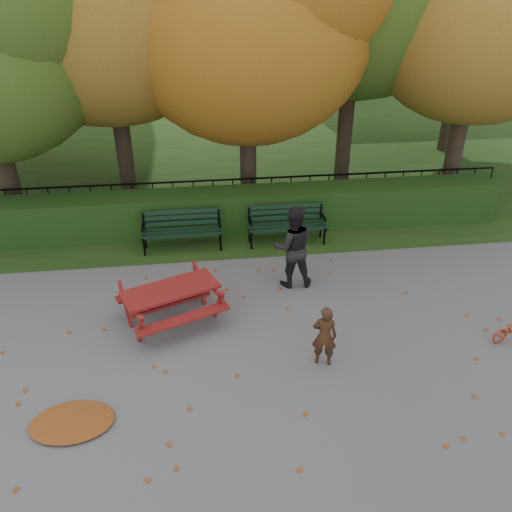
{
  "coord_description": "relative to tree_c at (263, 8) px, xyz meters",
  "views": [
    {
      "loc": [
        -0.92,
        -6.56,
        5.49
      ],
      "look_at": [
        0.09,
        1.33,
        1.0
      ],
      "focal_mm": 35.0,
      "sensor_mm": 36.0,
      "label": 1
    }
  ],
  "objects": [
    {
      "name": "ground",
      "position": [
        -0.83,
        -5.96,
        -4.82
      ],
      "size": [
        90.0,
        90.0,
        0.0
      ],
      "primitive_type": "plane",
      "color": "slate",
      "rests_on": "ground"
    },
    {
      "name": "grass_strip",
      "position": [
        -0.83,
        8.04,
        -4.82
      ],
      "size": [
        90.0,
        90.0,
        0.0
      ],
      "primitive_type": "plane",
      "color": "#193615",
      "rests_on": "ground"
    },
    {
      "name": "hedge",
      "position": [
        -0.83,
        -1.46,
        -4.32
      ],
      "size": [
        13.0,
        0.9,
        1.0
      ],
      "primitive_type": "cube",
      "color": "#13330E",
      "rests_on": "ground"
    },
    {
      "name": "iron_fence",
      "position": [
        -0.83,
        -0.66,
        -4.29
      ],
      "size": [
        14.0,
        0.04,
        1.02
      ],
      "color": "black",
      "rests_on": "ground"
    },
    {
      "name": "tree_c",
      "position": [
        0.0,
        0.0,
        0.0
      ],
      "size": [
        6.3,
        6.0,
        8.0
      ],
      "color": "black",
      "rests_on": "ground"
    },
    {
      "name": "bench_left",
      "position": [
        -2.13,
        -2.26,
        -4.3
      ],
      "size": [
        1.8,
        0.57,
        0.88
      ],
      "color": "black",
      "rests_on": "ground"
    },
    {
      "name": "bench_right",
      "position": [
        0.27,
        -2.26,
        -4.3
      ],
      "size": [
        1.8,
        0.57,
        0.88
      ],
      "color": "black",
      "rests_on": "ground"
    },
    {
      "name": "picnic_table",
      "position": [
        -2.32,
        -5.08,
        -4.27
      ],
      "size": [
        2.05,
        1.87,
        0.81
      ],
      "rotation": [
        0.0,
        0.0,
        0.39
      ],
      "color": "maroon",
      "rests_on": "ground"
    },
    {
      "name": "leaf_pile",
      "position": [
        -3.68,
        -7.31,
        -4.78
      ],
      "size": [
        1.33,
        1.07,
        0.08
      ],
      "primitive_type": "ellipsoid",
      "rotation": [
        0.0,
        0.0,
        0.24
      ],
      "color": "maroon",
      "rests_on": "ground"
    },
    {
      "name": "leaf_scatter",
      "position": [
        -0.83,
        -5.66,
        -4.82
      ],
      "size": [
        9.0,
        5.7,
        0.01
      ],
      "primitive_type": null,
      "color": "maroon",
      "rests_on": "ground"
    },
    {
      "name": "child",
      "position": [
        0.1,
        -6.5,
        -4.28
      ],
      "size": [
        0.45,
        0.36,
        1.08
      ],
      "primitive_type": "imported",
      "rotation": [
        0.0,
        0.0,
        2.86
      ],
      "color": "#392112",
      "rests_on": "ground"
    },
    {
      "name": "adult",
      "position": [
        0.05,
        -4.1,
        -3.98
      ],
      "size": [
        0.84,
        0.66,
        1.7
      ],
      "primitive_type": "imported",
      "rotation": [
        0.0,
        0.0,
        3.12
      ],
      "color": "black",
      "rests_on": "ground"
    }
  ]
}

